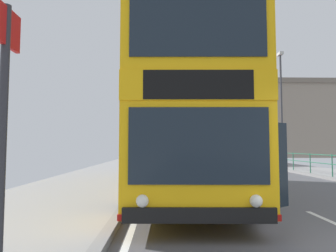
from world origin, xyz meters
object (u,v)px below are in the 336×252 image
object	(u,v)px
bare_tree_far_00	(253,132)
background_bus_far_lane	(228,146)
double_decker_bus_main	(183,120)
street_lamp_far_side	(281,100)
background_building_00	(288,121)
bus_stop_sign_near	(3,116)

from	to	relation	value
bare_tree_far_00	background_bus_far_lane	bearing A→B (deg)	-140.31
double_decker_bus_main	street_lamp_far_side	xyz separation A→B (m)	(7.67, 11.09, 2.41)
street_lamp_far_side	background_building_00	world-z (taller)	background_building_00
street_lamp_far_side	bare_tree_far_00	size ratio (longest dim) A/B	1.31
background_building_00	bus_stop_sign_near	bearing A→B (deg)	-115.35
background_building_00	bare_tree_far_00	bearing A→B (deg)	-121.72
background_bus_far_lane	bus_stop_sign_near	distance (m)	26.32
double_decker_bus_main	background_bus_far_lane	size ratio (longest dim) A/B	0.99
double_decker_bus_main	background_bus_far_lane	world-z (taller)	double_decker_bus_main
double_decker_bus_main	bare_tree_far_00	bearing A→B (deg)	67.53
double_decker_bus_main	street_lamp_far_side	world-z (taller)	street_lamp_far_side
background_bus_far_lane	bus_stop_sign_near	bearing A→B (deg)	-106.65
bus_stop_sign_near	background_building_00	bearing A→B (deg)	64.65
street_lamp_far_side	double_decker_bus_main	bearing A→B (deg)	-124.67
bus_stop_sign_near	bare_tree_far_00	bearing A→B (deg)	69.07
street_lamp_far_side	bare_tree_far_00	world-z (taller)	street_lamp_far_side
background_bus_far_lane	double_decker_bus_main	bearing A→B (deg)	-106.75
double_decker_bus_main	street_lamp_far_side	bearing A→B (deg)	55.33
double_decker_bus_main	bare_tree_far_00	world-z (taller)	bare_tree_far_00
background_building_00	double_decker_bus_main	bearing A→B (deg)	-116.93
bus_stop_sign_near	street_lamp_far_side	bearing A→B (deg)	61.87
background_bus_far_lane	bus_stop_sign_near	world-z (taller)	background_bus_far_lane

